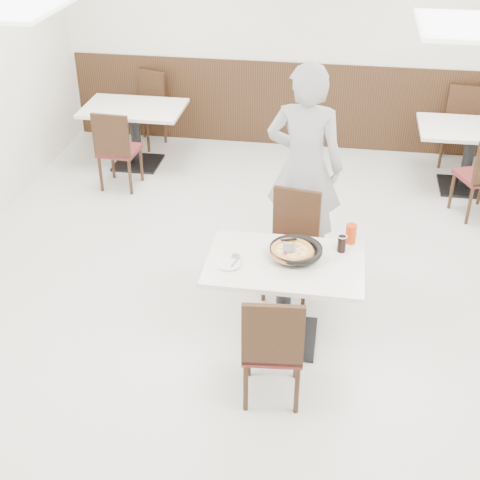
# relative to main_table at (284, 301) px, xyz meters

# --- Properties ---
(floor) EXTENTS (7.00, 7.00, 0.00)m
(floor) POSITION_rel_main_table_xyz_m (-0.25, 0.54, -0.38)
(floor) COLOR #B2B2AE
(floor) RESTS_ON ground
(wall_back) EXTENTS (6.00, 0.04, 2.80)m
(wall_back) POSITION_rel_main_table_xyz_m (-0.25, 4.04, 1.02)
(wall_back) COLOR beige
(wall_back) RESTS_ON floor
(wainscot_back) EXTENTS (5.90, 0.03, 1.10)m
(wainscot_back) POSITION_rel_main_table_xyz_m (-0.25, 4.02, 0.18)
(wainscot_back) COLOR black
(wainscot_back) RESTS_ON floor
(main_table) EXTENTS (1.25, 0.87, 0.75)m
(main_table) POSITION_rel_main_table_xyz_m (0.00, 0.00, 0.00)
(main_table) COLOR white
(main_table) RESTS_ON floor
(chair_near) EXTENTS (0.46, 0.46, 0.95)m
(chair_near) POSITION_rel_main_table_xyz_m (-0.01, -0.64, 0.10)
(chair_near) COLOR black
(chair_near) RESTS_ON floor
(chair_far) EXTENTS (0.48, 0.48, 0.95)m
(chair_far) POSITION_rel_main_table_xyz_m (-0.01, 0.64, 0.10)
(chair_far) COLOR black
(chair_far) RESTS_ON floor
(trivet) EXTENTS (0.14, 0.14, 0.04)m
(trivet) POSITION_rel_main_table_xyz_m (0.09, 0.03, 0.39)
(trivet) COLOR black
(trivet) RESTS_ON main_table
(pizza_pan) EXTENTS (0.36, 0.36, 0.01)m
(pizza_pan) POSITION_rel_main_table_xyz_m (0.07, 0.08, 0.42)
(pizza_pan) COLOR black
(pizza_pan) RESTS_ON trivet
(pizza) EXTENTS (0.36, 0.36, 0.02)m
(pizza) POSITION_rel_main_table_xyz_m (0.04, 0.05, 0.44)
(pizza) COLOR tan
(pizza) RESTS_ON pizza_pan
(pizza_server) EXTENTS (0.10, 0.11, 0.00)m
(pizza_server) POSITION_rel_main_table_xyz_m (0.02, 0.05, 0.47)
(pizza_server) COLOR silver
(pizza_server) RESTS_ON pizza
(napkin) EXTENTS (0.18, 0.18, 0.00)m
(napkin) POSITION_rel_main_table_xyz_m (-0.44, -0.11, 0.38)
(napkin) COLOR white
(napkin) RESTS_ON main_table
(side_plate) EXTENTS (0.20, 0.20, 0.01)m
(side_plate) POSITION_rel_main_table_xyz_m (-0.42, -0.11, 0.38)
(side_plate) COLOR silver
(side_plate) RESTS_ON napkin
(fork) EXTENTS (0.06, 0.17, 0.00)m
(fork) POSITION_rel_main_table_xyz_m (-0.37, -0.09, 0.39)
(fork) COLOR silver
(fork) RESTS_ON side_plate
(cola_glass) EXTENTS (0.07, 0.07, 0.13)m
(cola_glass) POSITION_rel_main_table_xyz_m (0.42, 0.22, 0.44)
(cola_glass) COLOR black
(cola_glass) RESTS_ON main_table
(red_cup) EXTENTS (0.09, 0.09, 0.16)m
(red_cup) POSITION_rel_main_table_xyz_m (0.49, 0.36, 0.45)
(red_cup) COLOR #BC2D0A
(red_cup) RESTS_ON main_table
(diner_person) EXTENTS (0.75, 0.53, 1.94)m
(diner_person) POSITION_rel_main_table_xyz_m (0.04, 1.24, 0.60)
(diner_person) COLOR #9FA0A4
(diner_person) RESTS_ON floor
(bg_table_left) EXTENTS (1.27, 0.91, 0.75)m
(bg_table_left) POSITION_rel_main_table_xyz_m (-2.15, 3.09, 0.00)
(bg_table_left) COLOR white
(bg_table_left) RESTS_ON floor
(bg_chair_left_near) EXTENTS (0.45, 0.45, 0.95)m
(bg_chair_left_near) POSITION_rel_main_table_xyz_m (-2.15, 2.48, 0.10)
(bg_chair_left_near) COLOR black
(bg_chair_left_near) RESTS_ON floor
(bg_chair_left_far) EXTENTS (0.55, 0.55, 0.95)m
(bg_chair_left_far) POSITION_rel_main_table_xyz_m (-2.21, 3.71, 0.10)
(bg_chair_left_far) COLOR black
(bg_chair_left_far) RESTS_ON floor
(bg_table_right) EXTENTS (1.25, 0.88, 0.75)m
(bg_table_right) POSITION_rel_main_table_xyz_m (1.80, 3.05, 0.00)
(bg_table_right) COLOR white
(bg_table_right) RESTS_ON floor
(bg_chair_right_near) EXTENTS (0.55, 0.55, 0.95)m
(bg_chair_right_near) POSITION_rel_main_table_xyz_m (1.83, 2.42, 0.10)
(bg_chair_right_near) COLOR black
(bg_chair_right_near) RESTS_ON floor
(bg_chair_right_far) EXTENTS (0.49, 0.49, 0.95)m
(bg_chair_right_far) POSITION_rel_main_table_xyz_m (1.78, 3.72, 0.10)
(bg_chair_right_far) COLOR black
(bg_chair_right_far) RESTS_ON floor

